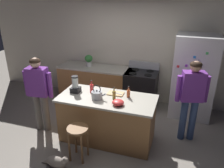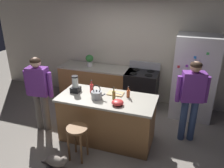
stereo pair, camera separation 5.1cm
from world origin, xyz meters
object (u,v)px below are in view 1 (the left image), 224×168
at_px(bottle_soda, 92,88).
at_px(kitchen_island, 107,119).
at_px(tea_kettle, 97,95).
at_px(chef_knife, 117,93).
at_px(cutting_board, 116,93).
at_px(blender_appliance, 75,85).
at_px(mixing_bowl, 118,102).
at_px(potted_plant, 89,60).
at_px(bottle_vinegar, 114,95).
at_px(person_by_sink_right, 192,94).
at_px(stove_range, 141,89).
at_px(person_by_island_left, 39,88).
at_px(bar_stool, 78,135).
at_px(bottle_cooking_sauce, 128,93).
at_px(refrigerator, 193,77).
at_px(cat, 57,162).

bearing_deg(bottle_soda, kitchen_island, -17.45).
xyz_separation_m(tea_kettle, chef_knife, (0.29, 0.29, -0.06)).
xyz_separation_m(kitchen_island, cutting_board, (0.11, 0.20, 0.46)).
xyz_separation_m(blender_appliance, chef_knife, (0.78, 0.16, -0.12)).
relative_size(mixing_bowl, cutting_board, 0.69).
bearing_deg(tea_kettle, potted_plant, 117.95).
relative_size(bottle_vinegar, chef_knife, 1.07).
bearing_deg(kitchen_island, chef_knife, 57.00).
xyz_separation_m(person_by_sink_right, bottle_soda, (-1.82, -0.38, 0.03)).
distance_m(stove_range, bottle_vinegar, 1.64).
height_order(blender_appliance, tea_kettle, blender_appliance).
bearing_deg(person_by_island_left, chef_knife, 11.36).
relative_size(stove_range, bottle_vinegar, 4.62).
relative_size(bar_stool, bottle_cooking_sauce, 2.91).
xyz_separation_m(refrigerator, bar_stool, (-1.80, -2.19, -0.45)).
bearing_deg(refrigerator, bottle_soda, -143.21).
relative_size(person_by_sink_right, bottle_vinegar, 6.83).
distance_m(blender_appliance, bottle_cooking_sauce, 1.03).
bearing_deg(mixing_bowl, potted_plant, 126.60).
bearing_deg(person_by_sink_right, cat, -143.55).
distance_m(refrigerator, tea_kettle, 2.31).
height_order(bottle_cooking_sauce, tea_kettle, tea_kettle).
xyz_separation_m(bottle_cooking_sauce, chef_knife, (-0.24, 0.06, -0.06)).
bearing_deg(stove_range, bottle_cooking_sauce, -89.02).
height_order(stove_range, bar_stool, stove_range).
bearing_deg(kitchen_island, cat, -118.30).
bearing_deg(bottle_vinegar, person_by_island_left, -176.56).
relative_size(person_by_island_left, bottle_soda, 6.15).
height_order(kitchen_island, bottle_soda, bottle_soda).
relative_size(cat, cutting_board, 1.73).
relative_size(kitchen_island, bottle_cooking_sauce, 8.37).
xyz_separation_m(bottle_vinegar, chef_knife, (-0.02, 0.21, -0.06)).
relative_size(kitchen_island, tea_kettle, 6.56).
relative_size(refrigerator, bar_stool, 2.99).
xyz_separation_m(person_by_island_left, tea_kettle, (1.23, 0.02, 0.04)).
bearing_deg(bottle_vinegar, tea_kettle, -166.22).
bearing_deg(refrigerator, cutting_board, -137.13).
bearing_deg(chef_knife, potted_plant, 146.12).
bearing_deg(person_by_sink_right, kitchen_island, -161.62).
relative_size(potted_plant, cutting_board, 1.00).
distance_m(bar_stool, blender_appliance, 0.99).
xyz_separation_m(blender_appliance, cutting_board, (0.76, 0.16, -0.13)).
height_order(person_by_island_left, bottle_vinegar, person_by_island_left).
bearing_deg(stove_range, mixing_bowl, -92.35).
xyz_separation_m(kitchen_island, bottle_soda, (-0.35, 0.11, 0.55)).
distance_m(refrigerator, bar_stool, 2.87).
height_order(refrigerator, potted_plant, refrigerator).
distance_m(kitchen_island, bottle_soda, 0.66).
xyz_separation_m(kitchen_island, refrigerator, (1.51, 1.50, 0.48)).
height_order(person_by_island_left, tea_kettle, person_by_island_left).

